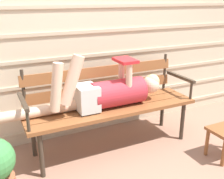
% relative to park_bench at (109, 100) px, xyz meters
% --- Properties ---
extents(ground_plane, '(12.00, 12.00, 0.00)m').
position_rel_park_bench_xyz_m(ground_plane, '(0.00, -0.16, -0.51)').
color(ground_plane, '#936B56').
extents(house_siding, '(4.57, 0.08, 2.36)m').
position_rel_park_bench_xyz_m(house_siding, '(0.00, 0.42, 0.67)').
color(house_siding, beige).
rests_on(house_siding, ground).
extents(park_bench, '(1.78, 0.50, 0.90)m').
position_rel_park_bench_xyz_m(park_bench, '(0.00, 0.00, 0.00)').
color(park_bench, brown).
rests_on(park_bench, ground).
extents(reclining_person, '(1.77, 0.27, 0.59)m').
position_rel_park_bench_xyz_m(reclining_person, '(-0.07, -0.07, 0.13)').
color(reclining_person, '#B72D38').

